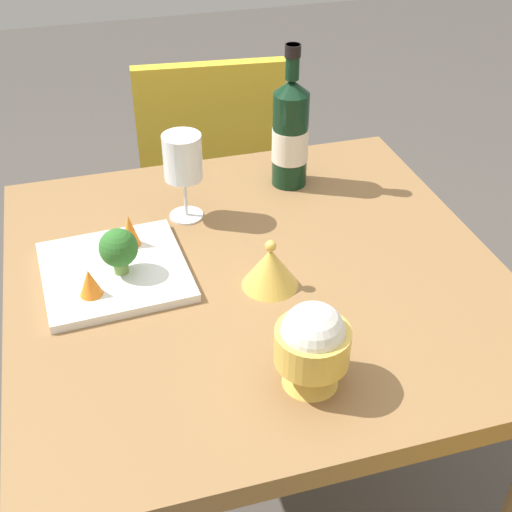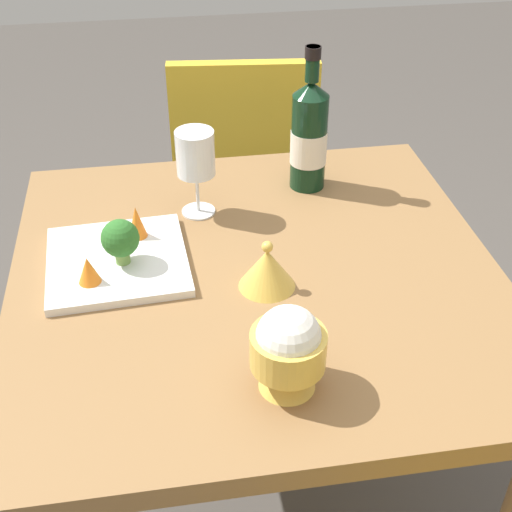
{
  "view_description": "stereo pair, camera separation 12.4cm",
  "coord_description": "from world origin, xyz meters",
  "views": [
    {
      "loc": [
        0.97,
        -0.28,
        1.48
      ],
      "look_at": [
        0.0,
        0.0,
        0.76
      ],
      "focal_mm": 48.67,
      "sensor_mm": 36.0,
      "label": 1
    },
    {
      "loc": [
        0.99,
        -0.16,
        1.48
      ],
      "look_at": [
        0.0,
        0.0,
        0.76
      ],
      "focal_mm": 48.67,
      "sensor_mm": 36.0,
      "label": 2
    }
  ],
  "objects": [
    {
      "name": "broccoli_floret",
      "position": [
        -0.04,
        -0.24,
        0.8
      ],
      "size": [
        0.07,
        0.07,
        0.09
      ],
      "color": "#729E4C",
      "rests_on": "serving_plate"
    },
    {
      "name": "dining_table",
      "position": [
        0.0,
        0.0,
        0.64
      ],
      "size": [
        0.88,
        0.88,
        0.73
      ],
      "color": "olive",
      "rests_on": "ground_plane"
    },
    {
      "name": "chair_by_wall",
      "position": [
        -0.8,
        0.09,
        0.53
      ],
      "size": [
        0.44,
        0.44,
        0.85
      ],
      "rotation": [
        0.0,
        0.0,
        1.46
      ],
      "color": "gold",
      "rests_on": "ground_plane"
    },
    {
      "name": "wine_glass",
      "position": [
        -0.21,
        -0.08,
        0.86
      ],
      "size": [
        0.08,
        0.08,
        0.18
      ],
      "color": "white",
      "rests_on": "dining_table"
    },
    {
      "name": "carrot_garnish_right",
      "position": [
        0.01,
        -0.29,
        0.77
      ],
      "size": [
        0.04,
        0.04,
        0.05
      ],
      "color": "orange",
      "rests_on": "serving_plate"
    },
    {
      "name": "rice_bowl_lid",
      "position": [
        0.05,
        0.01,
        0.77
      ],
      "size": [
        0.1,
        0.1,
        0.09
      ],
      "color": "gold",
      "rests_on": "dining_table"
    },
    {
      "name": "ground_plane",
      "position": [
        0.0,
        0.0,
        0.0
      ],
      "size": [
        8.0,
        8.0,
        0.0
      ],
      "primitive_type": "plane",
      "color": "#4C4742"
    },
    {
      "name": "serving_plate",
      "position": [
        -0.05,
        -0.25,
        0.74
      ],
      "size": [
        0.26,
        0.26,
        0.02
      ],
      "rotation": [
        0.0,
        0.0,
        0.06
      ],
      "color": "white",
      "rests_on": "dining_table"
    },
    {
      "name": "wine_bottle",
      "position": [
        -0.28,
        0.16,
        0.85
      ],
      "size": [
        0.08,
        0.08,
        0.3
      ],
      "color": "black",
      "rests_on": "dining_table"
    },
    {
      "name": "carrot_garnish_left",
      "position": [
        -0.12,
        -0.21,
        0.78
      ],
      "size": [
        0.04,
        0.04,
        0.06
      ],
      "color": "orange",
      "rests_on": "serving_plate"
    },
    {
      "name": "rice_bowl",
      "position": [
        0.29,
        0.0,
        0.8
      ],
      "size": [
        0.11,
        0.11,
        0.14
      ],
      "color": "gold",
      "rests_on": "dining_table"
    }
  ]
}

